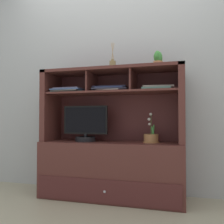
% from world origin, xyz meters
% --- Properties ---
extents(floor_plane, '(6.00, 6.00, 0.02)m').
position_xyz_m(floor_plane, '(0.00, 0.00, -0.01)').
color(floor_plane, tan).
rests_on(floor_plane, ground).
extents(back_wall, '(6.00, 0.02, 2.80)m').
position_xyz_m(back_wall, '(0.00, 0.26, 1.40)').
color(back_wall, '#ABB0B1').
rests_on(back_wall, ground).
extents(media_console, '(1.44, 0.49, 1.31)m').
position_xyz_m(media_console, '(0.00, 0.01, 0.41)').
color(media_console, '#522722').
rests_on(media_console, ground).
extents(tv_monitor, '(0.47, 0.21, 0.37)m').
position_xyz_m(tv_monitor, '(-0.28, -0.03, 0.73)').
color(tv_monitor, black).
rests_on(tv_monitor, media_console).
extents(potted_orchid, '(0.16, 0.16, 0.29)m').
position_xyz_m(potted_orchid, '(0.39, 0.02, 0.61)').
color(potted_orchid, '#AA7342').
rests_on(potted_orchid, media_console).
extents(magazine_stack_left, '(0.38, 0.30, 0.06)m').
position_xyz_m(magazine_stack_left, '(-0.02, 0.02, 1.10)').
color(magazine_stack_left, '#AD2C2B').
rests_on(magazine_stack_left, media_console).
extents(magazine_stack_centre, '(0.36, 0.28, 0.05)m').
position_xyz_m(magazine_stack_centre, '(-0.46, -0.06, 1.10)').
color(magazine_stack_centre, '#446B61').
rests_on(magazine_stack_centre, media_console).
extents(magazine_stack_right, '(0.31, 0.26, 0.04)m').
position_xyz_m(magazine_stack_right, '(0.46, -0.02, 1.09)').
color(magazine_stack_right, '#4C7064').
rests_on(magazine_stack_right, media_console).
extents(diffuser_bottle, '(0.07, 0.07, 0.28)m').
position_xyz_m(diffuser_bottle, '(0.00, 0.02, 1.36)').
color(diffuser_bottle, olive).
rests_on(diffuser_bottle, media_console).
extents(potted_succulent, '(0.11, 0.11, 0.15)m').
position_xyz_m(potted_succulent, '(0.47, -0.01, 1.38)').
color(potted_succulent, '#BB794B').
rests_on(potted_succulent, media_console).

